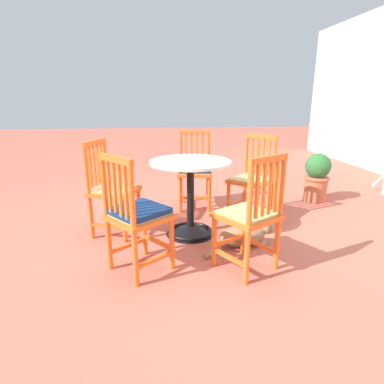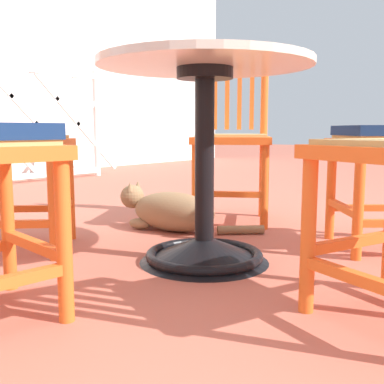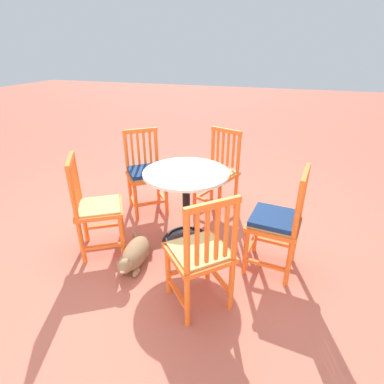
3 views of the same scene
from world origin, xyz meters
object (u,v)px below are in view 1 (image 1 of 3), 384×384
Objects in this scene: cafe_table at (190,206)px; orange_chair_tucked_in at (252,180)px; orange_chair_near_fence at (195,171)px; terracotta_planter at (317,176)px; orange_chair_facing_out at (112,191)px; orange_chair_by_planter at (137,216)px; tabby_cat at (246,236)px; orange_chair_at_corner at (249,217)px.

cafe_table is 0.81m from orange_chair_tucked_in.
orange_chair_near_fence reaches higher than terracotta_planter.
terracotta_planter is at bearing 91.70° from orange_chair_near_fence.
orange_chair_near_fence and orange_chair_facing_out have the same top height.
orange_chair_by_planter is 1.00× the size of orange_chair_near_fence.
tabby_cat is at bearing 108.58° from orange_chair_by_planter.
orange_chair_facing_out is 2.59m from terracotta_planter.
orange_chair_by_planter is 0.84m from orange_chair_at_corner.
orange_chair_near_fence is (-1.53, -0.22, 0.01)m from orange_chair_at_corner.
orange_chair_tucked_in and orange_chair_near_fence have the same top height.
orange_chair_at_corner is 2.09m from terracotta_planter.
orange_chair_at_corner is 1.39m from orange_chair_facing_out.
tabby_cat is (0.43, 1.22, -0.34)m from orange_chair_facing_out.
orange_chair_at_corner is at bearing 8.23° from orange_chair_near_fence.
orange_chair_by_planter is 1.05m from tabby_cat.
orange_chair_by_planter is at bearing -36.74° from cafe_table.
orange_chair_at_corner is (0.72, 0.36, 0.15)m from cafe_table.
tabby_cat is (1.13, 0.33, -0.35)m from orange_chair_near_fence.
orange_chair_tucked_in is 1.00× the size of orange_chair_facing_out.
orange_chair_tucked_in is 1.30× the size of tabby_cat.
orange_chair_by_planter is at bearing -22.98° from orange_chair_near_fence.
terracotta_planter is at bearing 139.20° from orange_chair_at_corner.
orange_chair_near_fence is (-0.82, 0.14, 0.16)m from cafe_table.
tabby_cat is 1.74m from terracotta_planter.
orange_chair_tucked_in is at bearing 99.13° from orange_chair_facing_out.
tabby_cat is at bearing 165.22° from orange_chair_at_corner.
orange_chair_tucked_in reaches higher than terracotta_planter.
cafe_table is 0.77m from orange_chair_facing_out.
terracotta_planter is at bearing 124.23° from orange_chair_by_planter.
orange_chair_tucked_in is at bearing 129.66° from orange_chair_by_planter.
cafe_table is 0.82m from orange_chair_at_corner.
terracotta_planter is at bearing 106.85° from orange_chair_facing_out.
orange_chair_by_planter is at bearing -55.77° from terracotta_planter.
orange_chair_at_corner is (0.08, 0.84, -0.01)m from orange_chair_by_planter.
orange_chair_at_corner and orange_chair_near_fence have the same top height.
orange_chair_facing_out reaches higher than cafe_table.
orange_chair_near_fence reaches higher than tabby_cat.
orange_chair_at_corner is 1.00× the size of orange_chair_tucked_in.
orange_chair_by_planter is 1.57m from orange_chair_near_fence.
orange_chair_near_fence is at bearing 170.14° from cafe_table.
orange_chair_facing_out is at bearing -98.69° from cafe_table.
orange_chair_by_planter is at bearing -71.42° from tabby_cat.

